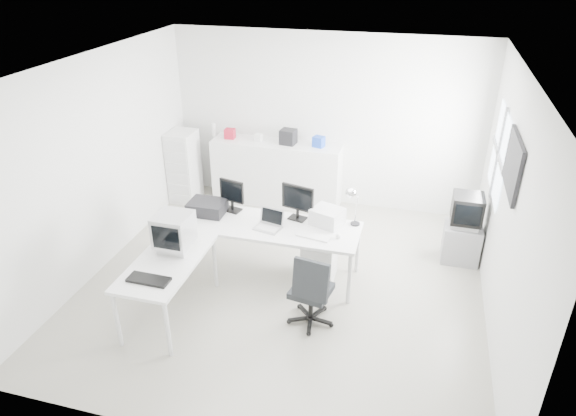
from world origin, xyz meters
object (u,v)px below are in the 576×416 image
(side_desk, at_px, (170,288))
(tv_cabinet, at_px, (461,243))
(office_chair, at_px, (311,287))
(crt_tv, at_px, (467,211))
(inkjet_printer, at_px, (207,207))
(laptop, at_px, (268,221))
(laser_printer, at_px, (327,217))
(main_desk, at_px, (267,249))
(lcd_monitor_small, at_px, (232,196))
(crt_monitor, at_px, (174,233))
(lcd_monitor_large, at_px, (298,203))
(drawer_pedestal, at_px, (320,260))
(sideboard, at_px, (277,173))
(filing_cabinet, at_px, (184,167))

(side_desk, relative_size, tv_cabinet, 2.58)
(office_chair, xyz_separation_m, crt_tv, (1.71, 1.82, 0.28))
(inkjet_printer, distance_m, laptop, 0.92)
(laser_printer, distance_m, office_chair, 1.09)
(main_desk, bearing_deg, lcd_monitor_small, 155.56)
(crt_tv, bearing_deg, crt_monitor, -150.92)
(crt_tv, bearing_deg, lcd_monitor_large, -160.48)
(crt_tv, bearing_deg, side_desk, -147.75)
(inkjet_printer, bearing_deg, lcd_monitor_large, 6.70)
(main_desk, height_order, lcd_monitor_small, lcd_monitor_small)
(side_desk, distance_m, office_chair, 1.66)
(drawer_pedestal, bearing_deg, laptop, -167.01)
(main_desk, distance_m, laser_printer, 0.92)
(laptop, distance_m, laser_printer, 0.77)
(main_desk, height_order, inkjet_printer, inkjet_printer)
(side_desk, relative_size, sideboard, 0.65)
(drawer_pedestal, bearing_deg, lcd_monitor_large, 150.26)
(office_chair, bearing_deg, inkjet_printer, 160.65)
(side_desk, relative_size, crt_monitor, 3.18)
(drawer_pedestal, xyz_separation_m, crt_tv, (1.79, 0.96, 0.47))
(side_desk, xyz_separation_m, tv_cabinet, (3.34, 2.11, -0.10))
(lcd_monitor_large, bearing_deg, main_desk, -130.71)
(main_desk, distance_m, tv_cabinet, 2.69)
(main_desk, bearing_deg, crt_monitor, -135.00)
(lcd_monitor_large, height_order, crt_monitor, lcd_monitor_large)
(sideboard, height_order, filing_cabinet, filing_cabinet)
(drawer_pedestal, height_order, laser_printer, laser_printer)
(laser_printer, xyz_separation_m, crt_monitor, (-1.60, -1.07, 0.11))
(tv_cabinet, relative_size, crt_tv, 1.08)
(laser_printer, distance_m, crt_tv, 1.92)
(laptop, xyz_separation_m, sideboard, (-0.52, 2.19, -0.32))
(side_desk, distance_m, lcd_monitor_small, 1.51)
(office_chair, bearing_deg, crt_monitor, -168.76)
(office_chair, bearing_deg, tv_cabinet, 56.40)
(crt_monitor, height_order, office_chair, crt_monitor)
(inkjet_printer, relative_size, sideboard, 0.22)
(main_desk, bearing_deg, crt_tv, 22.04)
(main_desk, bearing_deg, tv_cabinet, 22.04)
(laptop, distance_m, crt_tv, 2.69)
(crt_tv, height_order, sideboard, sideboard)
(side_desk, bearing_deg, lcd_monitor_large, 48.37)
(inkjet_printer, relative_size, laptop, 1.44)
(drawer_pedestal, relative_size, tv_cabinet, 1.11)
(laptop, height_order, sideboard, sideboard)
(main_desk, xyz_separation_m, laser_printer, (0.75, 0.22, 0.48))
(tv_cabinet, bearing_deg, inkjet_printer, -164.78)
(drawer_pedestal, bearing_deg, side_desk, -143.43)
(filing_cabinet, bearing_deg, main_desk, -41.53)
(laser_printer, height_order, sideboard, sideboard)
(side_desk, xyz_separation_m, crt_tv, (3.34, 2.11, 0.39))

